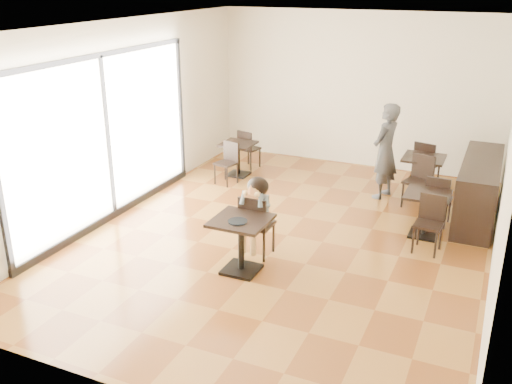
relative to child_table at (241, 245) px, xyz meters
The scene contains 23 objects.
floor 1.40m from the child_table, 82.82° to the left, with size 6.00×8.00×0.01m, color brown.
ceiling 3.11m from the child_table, 82.82° to the left, with size 6.00×8.00×0.01m, color white.
wall_back 5.47m from the child_table, 88.20° to the left, with size 6.00×0.01×3.20m, color #EDE6CF.
wall_front 2.93m from the child_table, 86.41° to the right, with size 6.00×0.01×3.20m, color #EDE6CF.
wall_left 3.35m from the child_table, 154.83° to the left, with size 0.01×8.00×3.20m, color #EDE6CF.
wall_right 3.64m from the child_table, 22.79° to the left, with size 0.01×8.00×3.20m, color #EDE6CF.
storefront_window 3.09m from the child_table, 163.49° to the left, with size 0.04×4.50×2.60m, color white.
child_table is the anchor object (origin of this frame).
child_chair 0.56m from the child_table, 90.00° to the left, with size 0.42×0.42×0.94m, color black, non-canonical shape.
child 0.59m from the child_table, 90.00° to the left, with size 0.42×0.59×1.19m, color slate, non-canonical shape.
plate 0.41m from the child_table, 90.00° to the right, with size 0.27×0.27×0.02m, color black.
pizza_slice 0.73m from the child_table, 90.00° to the left, with size 0.28×0.21×0.06m, color #E6D372, non-canonical shape.
adult_patron 3.83m from the child_table, 72.20° to the left, with size 0.64×0.42×1.75m, color #3B3C40.
cafe_table_mid 3.07m from the child_table, 46.01° to the left, with size 0.67×0.67×0.71m, color black, non-canonical shape.
cafe_table_left 4.04m from the child_table, 116.27° to the left, with size 0.64×0.64×0.68m, color black, non-canonical shape.
cafe_table_back 4.32m from the child_table, 65.19° to the left, with size 0.72×0.72×0.76m, color black, non-canonical shape.
chair_mid_a 3.56m from the child_table, 50.80° to the left, with size 0.38×0.38×0.85m, color black, non-canonical shape.
chair_mid_b 2.80m from the child_table, 36.39° to the left, with size 0.38×0.38×0.85m, color black, non-canonical shape.
chair_left_a 4.54m from the child_table, 113.20° to the left, with size 0.37×0.37×0.82m, color black, non-canonical shape.
chair_left_b 3.56m from the child_table, 120.19° to the left, with size 0.37×0.37×0.82m, color black, non-canonical shape.
chair_back_a 4.82m from the child_table, 67.93° to the left, with size 0.41×0.41×0.92m, color black, non-canonical shape.
chair_back_b 3.83m from the child_table, 61.73° to the left, with size 0.41×0.41×0.92m, color black, non-canonical shape.
service_counter 4.36m from the child_table, 49.77° to the left, with size 0.60×2.40×1.00m, color black.
Camera 1 is at (2.87, -7.65, 3.87)m, focal length 40.00 mm.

